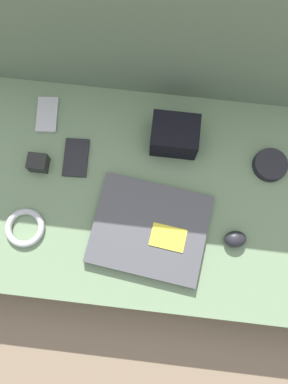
% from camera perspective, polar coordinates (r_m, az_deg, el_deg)
% --- Properties ---
extents(ground_plane, '(8.00, 8.00, 0.00)m').
position_cam_1_polar(ground_plane, '(1.17, 0.00, -2.02)').
color(ground_plane, '#7A6651').
extents(couch_seat, '(1.08, 0.60, 0.16)m').
position_cam_1_polar(couch_seat, '(1.09, 0.00, -1.20)').
color(couch_seat, slate).
rests_on(couch_seat, ground_plane).
extents(couch_backrest, '(1.08, 0.20, 0.60)m').
position_cam_1_polar(couch_backrest, '(1.05, 2.69, 23.25)').
color(couch_backrest, '#60755B').
rests_on(couch_backrest, ground_plane).
extents(laptop, '(0.32, 0.28, 0.03)m').
position_cam_1_polar(laptop, '(0.98, 0.90, -5.67)').
color(laptop, '#47474C').
rests_on(laptop, couch_seat).
extents(computer_mouse, '(0.06, 0.05, 0.04)m').
position_cam_1_polar(computer_mouse, '(1.00, 13.73, -6.99)').
color(computer_mouse, black).
rests_on(computer_mouse, couch_seat).
extents(speaker_puck, '(0.09, 0.09, 0.02)m').
position_cam_1_polar(speaker_puck, '(1.08, 18.69, 3.95)').
color(speaker_puck, black).
rests_on(speaker_puck, couch_seat).
extents(phone_silver, '(0.07, 0.11, 0.01)m').
position_cam_1_polar(phone_silver, '(1.11, -14.52, 11.32)').
color(phone_silver, '#B7B7BC').
rests_on(phone_silver, couch_seat).
extents(phone_black, '(0.07, 0.11, 0.01)m').
position_cam_1_polar(phone_black, '(1.05, -10.32, 5.18)').
color(phone_black, black).
rests_on(phone_black, couch_seat).
extents(camera_pouch, '(0.13, 0.10, 0.09)m').
position_cam_1_polar(camera_pouch, '(1.02, 4.70, 8.59)').
color(camera_pouch, black).
rests_on(camera_pouch, couch_seat).
extents(charger_brick, '(0.05, 0.04, 0.04)m').
position_cam_1_polar(charger_brick, '(1.05, -15.83, 4.30)').
color(charger_brick, black).
rests_on(charger_brick, couch_seat).
extents(cable_coil, '(0.10, 0.10, 0.02)m').
position_cam_1_polar(cable_coil, '(1.03, -17.70, -5.19)').
color(cable_coil, '#B2B2B7').
rests_on(cable_coil, couch_seat).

